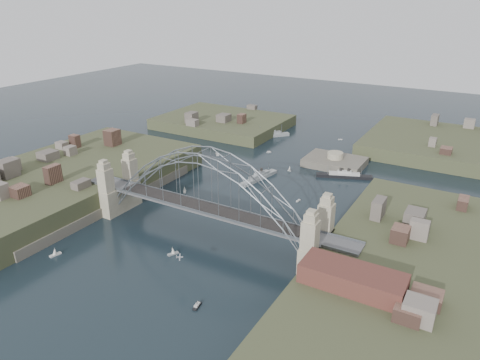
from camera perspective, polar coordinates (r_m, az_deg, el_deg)
name	(u,v)px	position (r m, az deg, el deg)	size (l,w,h in m)	color
ground	(207,235)	(122.58, -4.29, -7.11)	(500.00, 500.00, 0.00)	black
bridge	(206,194)	(117.00, -4.46, -1.86)	(84.00, 13.80, 24.60)	#535456
shore_west	(64,187)	(158.53, -21.68, -0.83)	(50.50, 90.00, 12.00)	#3C4126
shore_east	(430,295)	(105.00, 23.29, -13.46)	(50.50, 90.00, 12.00)	#3C4126
headland_nw	(223,126)	(224.36, -2.21, 6.98)	(60.00, 45.00, 9.00)	#3C4126
headland_ne	(454,151)	(206.28, 25.80, 3.38)	(70.00, 55.00, 9.50)	#3C4126
fort_island	(334,166)	(175.59, 12.04, 1.73)	(22.00, 16.00, 9.40)	#595347
wharf_shed	(352,278)	(90.53, 14.27, -12.15)	(20.00, 8.00, 4.00)	#592D26
finger_pier	(297,352)	(87.00, 7.38, -21.09)	(4.00, 22.00, 1.40)	#535456
naval_cruiser_near	(259,177)	(158.31, 2.49, 0.36)	(5.69, 18.21, 5.42)	#949A9C
naval_cruiser_far	(271,135)	(207.89, 3.98, 5.81)	(13.83, 15.03, 6.06)	#949A9C
ocean_liner	(344,176)	(164.25, 13.25, 0.56)	(19.44, 9.83, 4.87)	black
aeroplane	(179,257)	(102.29, -7.86, -9.81)	(1.90, 2.52, 0.43)	#B0B3B7
small_boat_a	(185,190)	(149.01, -7.15, -1.25)	(1.94, 2.34, 2.38)	beige
small_boat_b	(298,201)	(142.92, 7.52, -2.66)	(0.88, 1.93, 0.45)	beige
small_boat_c	(173,252)	(114.75, -8.63, -9.12)	(2.12, 3.01, 2.38)	beige
small_boat_d	(363,199)	(148.26, 15.54, -2.38)	(2.61, 1.25, 0.45)	beige
small_boat_e	(217,154)	(183.87, -2.95, 3.32)	(3.09, 3.42, 0.45)	beige
small_boat_f	(290,169)	(166.46, 6.40, 1.45)	(1.44, 1.12, 2.38)	beige
small_boat_g	(197,306)	(97.30, -5.54, -15.81)	(1.31, 2.83, 1.43)	beige
small_boat_h	(269,152)	(186.23, 3.72, 3.60)	(1.91, 1.86, 1.43)	beige
small_boat_i	(340,232)	(126.44, 12.69, -6.59)	(2.39, 2.32, 0.45)	beige
small_boat_j	(55,253)	(122.38, -22.71, -8.63)	(1.57, 3.08, 2.38)	beige
small_boat_k	(340,140)	(208.31, 12.78, 5.10)	(1.84, 1.63, 0.45)	beige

